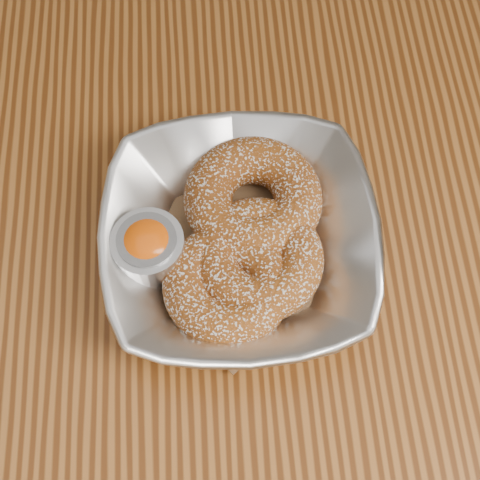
{
  "coord_description": "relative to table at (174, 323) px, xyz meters",
  "views": [
    {
      "loc": [
        0.05,
        -0.2,
        1.26
      ],
      "look_at": [
        0.06,
        0.02,
        0.78
      ],
      "focal_mm": 50.0,
      "sensor_mm": 36.0,
      "label": 1
    }
  ],
  "objects": [
    {
      "name": "table",
      "position": [
        0.0,
        0.0,
        0.0
      ],
      "size": [
        1.2,
        0.8,
        0.75
      ],
      "color": "brown",
      "rests_on": "ground_plane"
    },
    {
      "name": "donut_front",
      "position": [
        0.08,
        0.01,
        0.13
      ],
      "size": [
        0.12,
        0.12,
        0.04
      ],
      "primitive_type": "torus",
      "rotation": [
        0.0,
        0.0,
        0.15
      ],
      "color": "brown",
      "rests_on": "parchment"
    },
    {
      "name": "serving_bowl",
      "position": [
        0.06,
        0.02,
        0.13
      ],
      "size": [
        0.22,
        0.22,
        0.05
      ],
      "primitive_type": "imported",
      "color": "silver",
      "rests_on": "table"
    },
    {
      "name": "ground_plane",
      "position": [
        0.0,
        0.0,
        -0.65
      ],
      "size": [
        4.0,
        4.0,
        0.0
      ],
      "primitive_type": "plane",
      "color": "#565659",
      "rests_on": "ground"
    },
    {
      "name": "donut_back",
      "position": [
        0.08,
        0.06,
        0.13
      ],
      "size": [
        0.14,
        0.14,
        0.04
      ],
      "primitive_type": "torus",
      "rotation": [
        0.0,
        0.0,
        -0.24
      ],
      "color": "brown",
      "rests_on": "parchment"
    },
    {
      "name": "donut_extra",
      "position": [
        0.05,
        -0.01,
        0.13
      ],
      "size": [
        0.13,
        0.13,
        0.04
      ],
      "primitive_type": "torus",
      "rotation": [
        0.0,
        0.0,
        -0.31
      ],
      "color": "brown",
      "rests_on": "parchment"
    },
    {
      "name": "ramekin",
      "position": [
        -0.01,
        0.02,
        0.13
      ],
      "size": [
        0.06,
        0.06,
        0.05
      ],
      "color": "silver",
      "rests_on": "table"
    },
    {
      "name": "parchment",
      "position": [
        0.06,
        0.02,
        0.11
      ],
      "size": [
        0.2,
        0.2,
        0.0
      ],
      "primitive_type": "cube",
      "rotation": [
        0.0,
        0.0,
        0.67
      ],
      "color": "brown",
      "rests_on": "table"
    }
  ]
}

